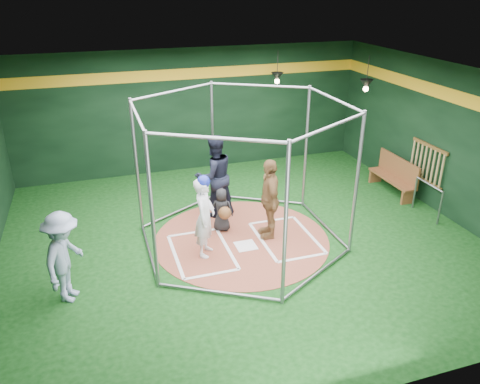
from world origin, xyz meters
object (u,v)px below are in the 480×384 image
object	(u,v)px
visitor_leopard	(269,199)
umpire	(214,176)
dugout_bench	(395,175)
batter_figure	(205,216)

from	to	relation	value
visitor_leopard	umpire	world-z (taller)	umpire
dugout_bench	batter_figure	bearing A→B (deg)	-164.97
umpire	dugout_bench	xyz separation A→B (m)	(4.85, -0.21, -0.51)
batter_figure	visitor_leopard	xyz separation A→B (m)	(1.50, 0.31, 0.02)
umpire	dugout_bench	world-z (taller)	umpire
batter_figure	umpire	world-z (taller)	umpire
batter_figure	dugout_bench	size ratio (longest dim) A/B	1.06
batter_figure	visitor_leopard	world-z (taller)	visitor_leopard
batter_figure	umpire	size ratio (longest dim) A/B	0.88
batter_figure	umpire	xyz separation A→B (m)	(0.66, 1.69, 0.12)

